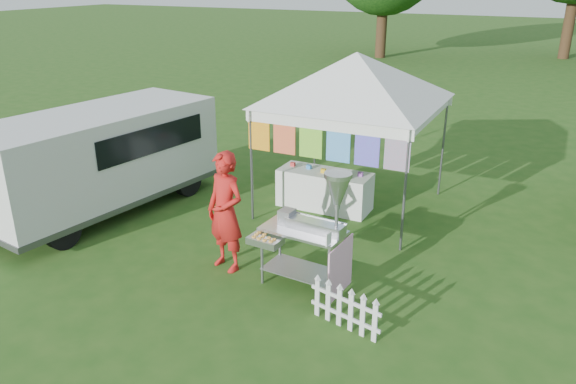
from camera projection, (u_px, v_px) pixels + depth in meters
The scene contains 7 objects.
ground at pixel (266, 288), 8.24m from camera, with size 120.00×120.00×0.00m, color #244F16.
canopy_main at pixel (357, 53), 10.06m from camera, with size 4.24×4.24×3.45m.
donut_cart at pixel (315, 222), 7.83m from camera, with size 1.38×0.86×1.84m.
vendor at pixel (226, 212), 8.50m from camera, with size 0.69×0.45×1.89m, color red.
cargo_van at pixel (104, 157), 10.72m from camera, with size 2.52×4.87×1.93m.
picket_fence at pixel (345, 309), 7.22m from camera, with size 1.05×0.29×0.56m.
display_table at pixel (324, 190), 10.96m from camera, with size 1.80×0.70×0.74m, color white.
Camera 1 is at (3.49, -6.26, 4.32)m, focal length 35.00 mm.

